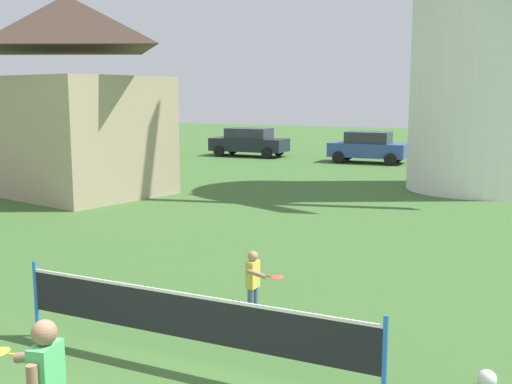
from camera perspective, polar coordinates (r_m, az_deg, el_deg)
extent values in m
cylinder|color=white|center=(23.68, 20.18, 12.92)|extent=(4.93, 4.93, 10.55)
cylinder|color=blue|center=(9.46, -19.49, -9.21)|extent=(0.06, 0.06, 1.10)
cylinder|color=blue|center=(7.05, 11.70, -15.21)|extent=(0.06, 0.06, 1.10)
cube|color=black|center=(7.91, -6.42, -11.35)|extent=(4.95, 0.01, 0.55)
cube|color=white|center=(7.82, -6.46, -9.32)|extent=(4.95, 0.02, 0.04)
cube|color=#4CB266|center=(5.94, -18.64, -15.77)|extent=(0.25, 0.36, 0.60)
sphere|color=#89664C|center=(5.79, -18.85, -12.10)|extent=(0.23, 0.23, 0.23)
cylinder|color=#89664C|center=(6.15, -19.39, -14.02)|extent=(0.47, 0.19, 0.17)
cylinder|color=yellow|center=(6.25, -20.82, -13.74)|extent=(0.22, 0.07, 0.04)
cylinder|color=slate|center=(9.78, -0.08, -9.99)|extent=(0.10, 0.10, 0.48)
cylinder|color=slate|center=(9.67, -0.50, -10.23)|extent=(0.10, 0.10, 0.48)
cube|color=#E5CC4C|center=(9.58, -0.29, -7.56)|extent=(0.14, 0.24, 0.42)
sphere|color=tan|center=(9.51, -0.29, -5.90)|extent=(0.16, 0.16, 0.16)
cylinder|color=tan|center=(9.72, 0.15, -7.46)|extent=(0.07, 0.07, 0.32)
cylinder|color=tan|center=(9.39, 0.06, -7.51)|extent=(0.33, 0.09, 0.12)
cylinder|color=#D84C33|center=(9.33, 0.75, -7.62)|extent=(0.22, 0.04, 0.04)
ellipsoid|color=#D84C33|center=(9.23, 1.95, -7.81)|extent=(0.20, 0.25, 0.03)
sphere|color=silver|center=(8.07, 20.41, -15.77)|extent=(0.23, 0.23, 0.23)
cube|color=#1E232D|center=(34.62, -0.64, 4.37)|extent=(4.29, 1.82, 0.70)
cube|color=#2D333D|center=(34.58, -0.64, 5.41)|extent=(2.42, 1.56, 0.56)
cylinder|color=black|center=(34.86, 2.10, 3.82)|extent=(0.60, 0.20, 0.60)
cylinder|color=black|center=(33.30, 1.01, 3.58)|extent=(0.60, 0.20, 0.60)
cylinder|color=black|center=(36.04, -2.17, 3.98)|extent=(0.60, 0.20, 0.60)
cylinder|color=black|center=(34.53, -3.41, 3.76)|extent=(0.60, 0.20, 0.60)
cube|color=#334C99|center=(31.80, 10.24, 3.82)|extent=(3.89, 1.84, 0.70)
cube|color=#2D333D|center=(31.76, 10.27, 4.95)|extent=(2.20, 1.57, 0.56)
cylinder|color=black|center=(32.39, 12.82, 3.21)|extent=(0.61, 0.20, 0.60)
cylinder|color=black|center=(30.73, 12.22, 2.93)|extent=(0.61, 0.20, 0.60)
cylinder|color=black|center=(32.98, 8.37, 3.43)|extent=(0.61, 0.20, 0.60)
cylinder|color=black|center=(31.35, 7.54, 3.17)|extent=(0.61, 0.20, 0.60)
cube|color=tan|center=(22.48, -16.50, 4.98)|extent=(6.80, 5.58, 4.00)
pyramid|color=#423328|center=(22.56, -16.94, 14.64)|extent=(7.14, 5.86, 1.80)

